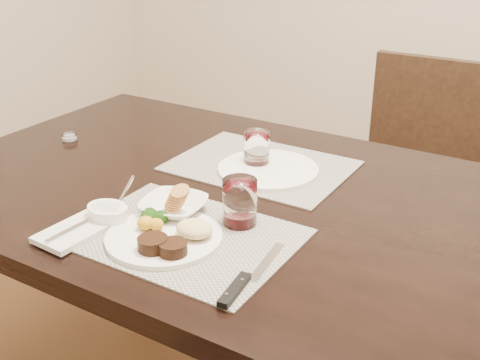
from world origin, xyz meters
The scene contains 13 objects.
dining_table centered at (0.00, 0.00, 0.67)m, with size 2.00×1.00×0.75m.
chair_far centered at (0.00, 0.93, 0.50)m, with size 0.42×0.42×0.90m.
placemat_near centered at (-0.16, -0.25, 0.75)m, with size 0.46×0.34×0.00m, color gray.
placemat_far centered at (-0.21, 0.16, 0.75)m, with size 0.46×0.34×0.00m, color gray.
dinner_plate centered at (-0.18, -0.29, 0.77)m, with size 0.24×0.24×0.04m.
napkin_fork centered at (-0.36, -0.36, 0.76)m, with size 0.11×0.18×0.02m.
steak_knife centered at (0.04, -0.34, 0.76)m, with size 0.04×0.25×0.01m.
cracker_bowl centered at (-0.24, -0.18, 0.77)m, with size 0.16×0.16×0.06m.
sauce_ramekin centered at (-0.34, -0.29, 0.77)m, with size 0.10×0.14×0.08m.
wine_glass_near centered at (-0.09, -0.14, 0.80)m, with size 0.07×0.07×0.10m.
far_plate centered at (-0.18, 0.14, 0.76)m, with size 0.26×0.26×0.01m, color white.
wine_glass_far centered at (-0.22, 0.15, 0.80)m, with size 0.07×0.07×0.10m.
salt_cellar centered at (-0.80, 0.04, 0.76)m, with size 0.04×0.04×0.02m.
Camera 1 is at (0.52, -1.13, 1.38)m, focal length 45.00 mm.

